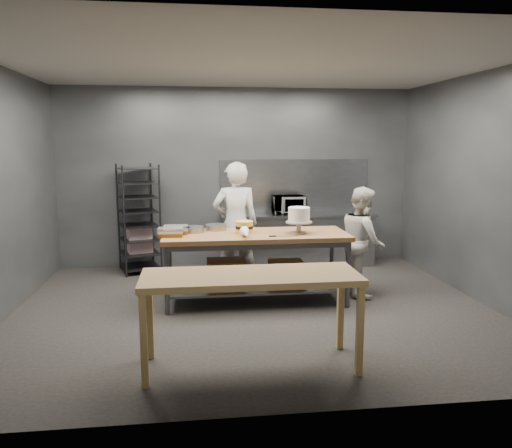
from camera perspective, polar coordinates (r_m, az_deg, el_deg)
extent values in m
plane|color=black|center=(6.43, -0.13, -9.66)|extent=(6.00, 6.00, 0.00)
cube|color=#4C4F54|center=(8.59, -2.17, 5.37)|extent=(6.00, 0.04, 3.00)
cube|color=brown|center=(6.50, -0.05, -1.32)|extent=(2.40, 0.90, 0.06)
cube|color=#47494C|center=(6.67, -0.05, -7.16)|extent=(2.25, 0.75, 0.03)
cylinder|color=#47494C|center=(6.19, -10.20, -6.39)|extent=(0.06, 0.06, 0.86)
cylinder|color=#47494C|center=(6.95, -9.86, -4.66)|extent=(0.06, 0.06, 0.86)
cylinder|color=#47494C|center=(6.47, 10.49, -5.71)|extent=(0.06, 0.06, 0.86)
cylinder|color=#47494C|center=(7.20, 8.63, -4.13)|extent=(0.06, 0.06, 0.86)
cube|color=brown|center=(6.62, -3.42, -5.61)|extent=(0.50, 0.40, 0.35)
cube|color=brown|center=(6.77, 3.47, -5.49)|extent=(0.45, 0.38, 0.30)
cube|color=olive|center=(4.60, -0.61, -6.08)|extent=(2.00, 0.70, 0.06)
cube|color=olive|center=(4.46, -12.70, -12.95)|extent=(0.06, 0.06, 0.84)
cube|color=olive|center=(5.01, -12.04, -10.37)|extent=(0.06, 0.06, 0.84)
cube|color=olive|center=(4.66, 11.77, -11.89)|extent=(0.06, 0.06, 0.84)
cube|color=olive|center=(5.20, 9.62, -9.57)|extent=(0.06, 0.06, 0.84)
cube|color=slate|center=(8.48, 4.79, 1.08)|extent=(2.60, 0.60, 0.04)
cube|color=slate|center=(8.56, 4.75, -1.90)|extent=(2.56, 0.56, 0.86)
cube|color=slate|center=(8.72, 4.43, 4.42)|extent=(2.60, 0.02, 0.90)
cube|color=black|center=(8.27, -13.24, 0.62)|extent=(0.76, 0.80, 1.75)
cube|color=silver|center=(8.33, -13.16, -1.66)|extent=(0.43, 0.34, 0.45)
imported|color=silver|center=(7.27, -2.35, -0.04)|extent=(0.67, 0.44, 1.82)
imported|color=silver|center=(7.04, 12.08, -1.89)|extent=(0.63, 0.78, 1.49)
imported|color=black|center=(8.43, 3.78, 2.21)|extent=(0.54, 0.37, 0.30)
cylinder|color=#A49983|center=(6.51, 4.90, -0.99)|extent=(0.20, 0.20, 0.02)
cylinder|color=#A49983|center=(6.50, 4.91, -0.38)|extent=(0.06, 0.06, 0.12)
cylinder|color=#A49983|center=(6.49, 4.92, 0.22)|extent=(0.34, 0.34, 0.02)
cylinder|color=white|center=(6.47, 4.93, 1.11)|extent=(0.28, 0.28, 0.18)
cylinder|color=#E9C84A|center=(6.50, -1.36, -0.79)|extent=(0.23, 0.23, 0.06)
cylinder|color=black|center=(6.49, -1.36, -0.36)|extent=(0.23, 0.23, 0.04)
cylinder|color=#E9C84A|center=(6.48, -1.36, 0.08)|extent=(0.23, 0.23, 0.06)
cylinder|color=gray|center=(6.62, -7.12, -0.61)|extent=(0.26, 0.26, 0.07)
cylinder|color=gray|center=(6.75, -4.60, -0.37)|extent=(0.28, 0.28, 0.07)
cylinder|color=gray|center=(6.58, -8.63, -0.70)|extent=(0.25, 0.25, 0.07)
cone|color=white|center=(6.15, -1.18, -1.09)|extent=(0.12, 0.38, 0.12)
cube|color=slate|center=(6.29, 3.52, -1.41)|extent=(0.28, 0.02, 0.00)
cube|color=black|center=(6.26, 1.90, -1.40)|extent=(0.09, 0.02, 0.02)
cube|color=#8D5B1C|center=(6.36, -9.74, -1.20)|extent=(0.30, 0.20, 0.05)
cube|color=silver|center=(6.35, -9.76, -0.71)|extent=(0.31, 0.21, 0.06)
cube|color=#8D5B1C|center=(6.52, -9.15, -0.92)|extent=(0.30, 0.20, 0.05)
cube|color=silver|center=(6.51, -9.16, -0.44)|extent=(0.31, 0.21, 0.06)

